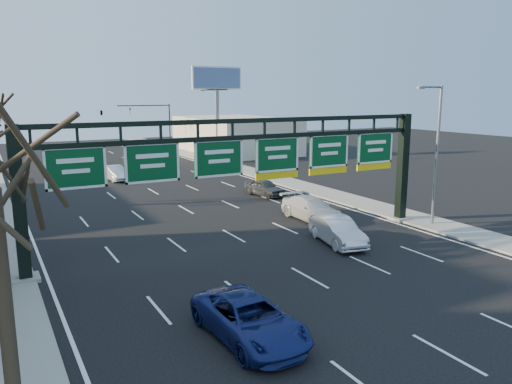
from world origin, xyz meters
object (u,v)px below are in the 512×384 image
sign_gantry (251,164)px  car_silver_sedan (337,231)px  car_white_wagon (311,209)px  car_blue_suv (249,319)px

sign_gantry → car_silver_sedan: size_ratio=5.26×
car_silver_sedan → car_white_wagon: bearing=81.5°
car_blue_suv → car_white_wagon: bearing=45.3°
car_blue_suv → car_white_wagon: car_white_wagon is taller
car_blue_suv → car_silver_sedan: 12.32m
sign_gantry → car_white_wagon: 7.97m
car_silver_sedan → car_white_wagon: 5.71m
sign_gantry → car_silver_sedan: sign_gantry is taller
car_blue_suv → car_silver_sedan: size_ratio=1.14×
sign_gantry → car_silver_sedan: 6.26m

